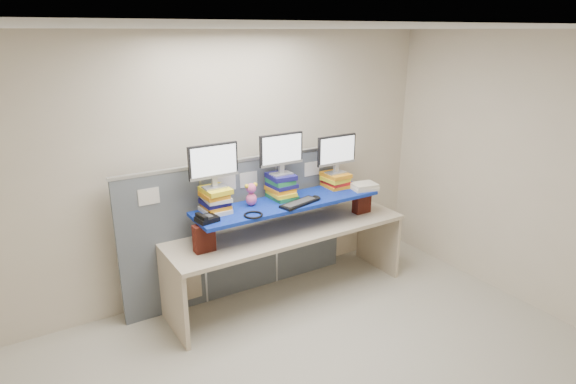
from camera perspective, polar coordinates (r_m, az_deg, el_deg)
room at (r=3.57m, az=6.54°, el=-4.33°), size 5.00×4.00×2.80m
cubicle_partition at (r=5.22m, az=-5.67°, el=-4.16°), size 2.60×0.06×1.53m
desk at (r=5.16m, az=0.00°, el=-5.95°), size 2.64×0.81×0.80m
brick_pier_left at (r=4.60m, az=-9.92°, el=-5.40°), size 0.20×0.11×0.27m
brick_pier_right at (r=5.55m, az=8.74°, el=-1.10°), size 0.20×0.11×0.27m
blue_board at (r=4.99m, az=0.00°, el=-1.29°), size 2.03×0.54×0.04m
book_stack_left at (r=4.72m, az=-8.62°, el=-0.92°), size 0.27×0.31×0.24m
book_stack_center at (r=5.04m, az=-0.82°, el=0.67°), size 0.27×0.32×0.26m
book_stack_right at (r=5.44m, az=5.65°, el=1.44°), size 0.27×0.30×0.16m
monitor_left at (r=4.61m, az=-8.83°, el=3.39°), size 0.50×0.14×0.43m
monitor_center at (r=4.93m, az=-0.80°, el=4.83°), size 0.50×0.14×0.43m
monitor_right at (r=5.35m, az=5.79°, el=4.75°), size 0.50×0.14×0.43m
keyboard at (r=4.89m, az=1.37°, el=-1.31°), size 0.47×0.26×0.03m
mouse at (r=5.05m, az=3.41°, el=-0.63°), size 0.10×0.13×0.04m
desk_phone at (r=4.52m, az=-9.66°, el=-3.12°), size 0.21×0.19×0.08m
headset at (r=4.60m, az=-4.13°, el=-2.72°), size 0.24×0.24×0.02m
plush_toy at (r=4.84m, az=-4.38°, el=-0.25°), size 0.14×0.10×0.24m
binder_stack at (r=5.42m, az=9.01°, el=0.67°), size 0.31×0.26×0.07m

